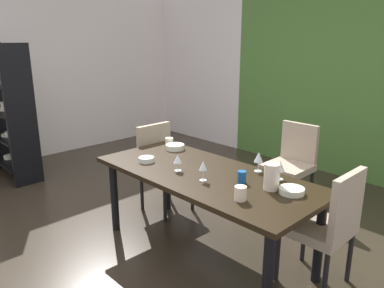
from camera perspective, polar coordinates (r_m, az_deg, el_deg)
The scene contains 20 objects.
ground_plane at distance 3.68m, azimuth -6.87°, elevation -13.30°, with size 6.24×5.74×0.02m, color #2F271E.
back_panel_interior at distance 6.71m, azimuth 0.98°, elevation 11.43°, with size 1.94×0.10×2.50m, color silver.
garden_window_panel at distance 5.02m, azimuth 27.25°, elevation 8.15°, with size 4.30×0.10×2.50m, color #4A7633.
left_interior_panel at distance 6.00m, azimuth -25.62°, elevation 9.35°, with size 0.10×5.74×2.50m, color silver.
dining_table at distance 3.07m, azimuth 1.93°, elevation -5.81°, with size 1.93×0.85×0.73m.
chair_left_far at distance 3.95m, azimuth -4.60°, elevation -2.85°, with size 0.45×0.44×0.91m.
chair_head_far at distance 4.16m, azimuth 14.98°, elevation -2.42°, with size 0.44×0.45×0.90m.
chair_right_far at distance 2.88m, azimuth 19.93°, elevation -11.17°, with size 0.44×0.44×0.92m.
display_shelf at distance 5.38m, azimuth -26.31°, elevation 4.48°, with size 1.00×0.35×1.72m.
wine_glass_north at distance 2.94m, azimuth 13.28°, elevation -3.35°, with size 0.07×0.07×0.15m.
wine_glass_left at distance 3.05m, azimuth -2.18°, elevation -2.36°, with size 0.07×0.07×0.14m.
wine_glass_near_window at distance 2.84m, azimuth 1.71°, elevation -3.41°, with size 0.06×0.06×0.16m.
wine_glass_corner at distance 3.08m, azimuth 10.11°, elevation -2.05°, with size 0.07×0.07×0.16m.
serving_bowl_south at distance 2.74m, azimuth 14.96°, elevation -6.87°, with size 0.18×0.18×0.04m, color silver.
serving_bowl_right at distance 3.32m, azimuth -6.96°, elevation -2.36°, with size 0.14×0.14×0.04m, color white.
serving_bowl_rear at distance 3.66m, azimuth -2.60°, elevation -0.44°, with size 0.18×0.18×0.05m, color silver.
cup_west at distance 3.78m, azimuth -3.49°, elevation 0.35°, with size 0.08×0.08×0.08m, color white.
cup_near_shelf at distance 2.55m, azimuth 7.40°, elevation -7.46°, with size 0.08×0.08×0.10m, color #F7E2C8.
cup_center at distance 2.85m, azimuth 7.60°, elevation -4.99°, with size 0.07×0.07×0.09m, color #175098.
pitcher_east at distance 2.74m, azimuth 12.06°, elevation -4.87°, with size 0.12×0.11×0.20m.
Camera 1 is at (2.59, -1.90, 1.78)m, focal length 35.00 mm.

